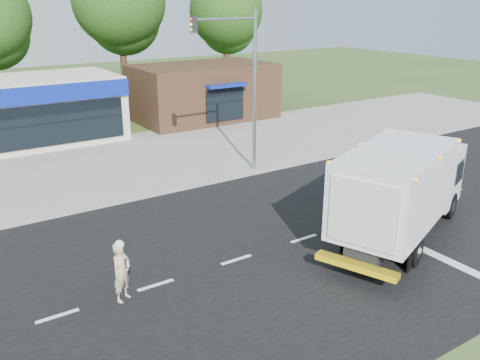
{
  "coord_description": "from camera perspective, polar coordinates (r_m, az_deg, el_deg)",
  "views": [
    {
      "loc": [
        -11.37,
        -13.0,
        8.4
      ],
      "look_at": [
        -1.02,
        2.8,
        1.7
      ],
      "focal_mm": 38.0,
      "sensor_mm": 36.0,
      "label": 1
    }
  ],
  "objects": [
    {
      "name": "ems_box_truck",
      "position": [
        19.19,
        17.81,
        -0.57
      ],
      "size": [
        8.62,
        5.4,
        3.66
      ],
      "rotation": [
        0.0,
        0.0,
        0.38
      ],
      "color": "black",
      "rests_on": "ground"
    },
    {
      "name": "emergency_worker",
      "position": [
        15.41,
        -13.15,
        -9.93
      ],
      "size": [
        0.8,
        0.72,
        1.95
      ],
      "rotation": [
        0.0,
        0.0,
        0.53
      ],
      "color": "tan",
      "rests_on": "ground"
    },
    {
      "name": "sidewalk",
      "position": [
        25.46,
        -4.76,
        0.34
      ],
      "size": [
        60.0,
        2.4,
        0.12
      ],
      "primitive_type": "cube",
      "color": "gray",
      "rests_on": "ground"
    },
    {
      "name": "ground",
      "position": [
        19.21,
        7.17,
        -6.57
      ],
      "size": [
        120.0,
        120.0,
        0.0
      ],
      "primitive_type": "plane",
      "color": "#385123",
      "rests_on": "ground"
    },
    {
      "name": "lane_markings",
      "position": [
        19.18,
        12.91,
        -6.92
      ],
      "size": [
        55.2,
        7.0,
        0.01
      ],
      "color": "silver",
      "rests_on": "road_asphalt"
    },
    {
      "name": "brown_storefront",
      "position": [
        38.29,
        -4.13,
        9.86
      ],
      "size": [
        10.0,
        6.7,
        4.0
      ],
      "color": "#382316",
      "rests_on": "ground"
    },
    {
      "name": "traffic_signal_pole",
      "position": [
        25.0,
        0.43,
        11.53
      ],
      "size": [
        3.51,
        0.25,
        8.0
      ],
      "color": "gray",
      "rests_on": "ground"
    },
    {
      "name": "parking_apron",
      "position": [
        30.48,
        -10.01,
        3.25
      ],
      "size": [
        60.0,
        9.0,
        0.02
      ],
      "primitive_type": "cube",
      "color": "gray",
      "rests_on": "ground"
    },
    {
      "name": "road_asphalt",
      "position": [
        19.2,
        7.18,
        -6.56
      ],
      "size": [
        60.0,
        14.0,
        0.02
      ],
      "primitive_type": "cube",
      "color": "black",
      "rests_on": "ground"
    },
    {
      "name": "background_trees",
      "position": [
        42.5,
        -19.8,
        17.07
      ],
      "size": [
        36.77,
        7.39,
        12.1
      ],
      "color": "#332114",
      "rests_on": "ground"
    }
  ]
}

